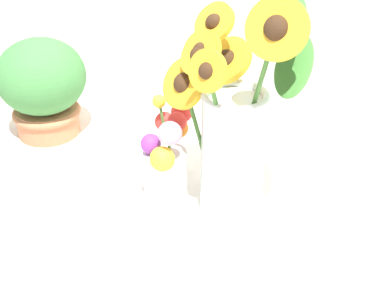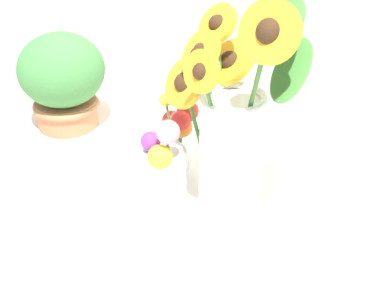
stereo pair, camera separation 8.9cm
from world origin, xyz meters
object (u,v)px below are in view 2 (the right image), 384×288
Objects in this scene: vase_bulb_right at (177,140)px; serving_tray at (192,206)px; potted_plant at (62,78)px; mason_jar_sunflowers at (232,132)px; vase_small_center at (164,170)px.

serving_tray is at bearing -26.86° from vase_bulb_right.
serving_tray is 0.44m from potted_plant.
mason_jar_sunflowers is 0.14m from vase_small_center.
vase_bulb_right is (-0.08, 0.04, 0.09)m from serving_tray.
vase_bulb_right is at bearing 122.79° from vase_small_center.
mason_jar_sunflowers reaches higher than potted_plant.
mason_jar_sunflowers reaches higher than serving_tray.
vase_small_center is 0.09m from vase_bulb_right.
mason_jar_sunflowers is 0.50m from potted_plant.
vase_small_center is at bearing -8.84° from potted_plant.
vase_small_center reaches higher than serving_tray.
serving_tray is 1.10× the size of mason_jar_sunflowers.
vase_bulb_right is at bearing 2.50° from potted_plant.
vase_bulb_right is 0.74× the size of potted_plant.
mason_jar_sunflowers is 2.28× the size of vase_small_center.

